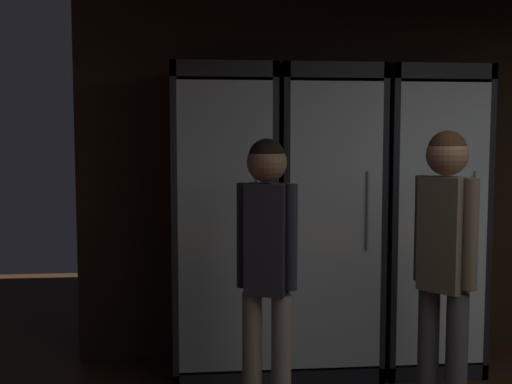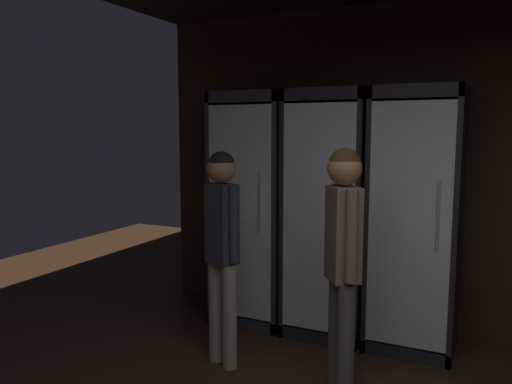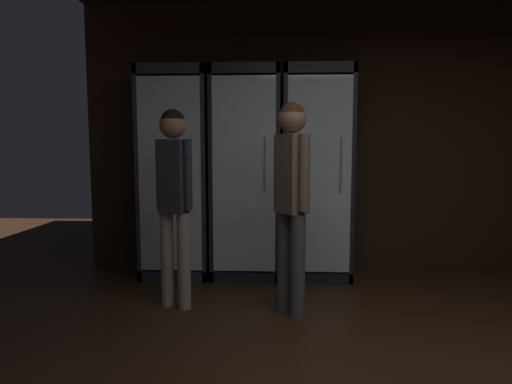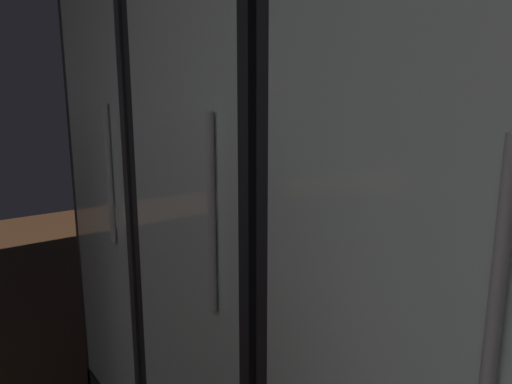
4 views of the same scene
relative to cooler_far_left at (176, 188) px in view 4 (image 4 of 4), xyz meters
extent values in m
cube|color=#2B2B30|center=(0.00, 0.24, 0.02)|extent=(0.67, 0.04, 2.07)
cube|color=#2B2B30|center=(-0.32, -0.04, 0.02)|extent=(0.04, 0.61, 2.07)
cube|color=#2B2B30|center=(0.31, -0.04, 0.02)|extent=(0.04, 0.61, 2.07)
cube|color=white|center=(0.00, 0.21, 0.02)|extent=(0.59, 0.02, 1.83)
cube|color=silver|center=(0.00, -0.34, 0.02)|extent=(0.59, 0.02, 1.83)
cylinder|color=#B2B2B7|center=(0.20, -0.36, 0.13)|extent=(0.02, 0.02, 0.50)
cube|color=silver|center=(0.00, -0.04, -0.89)|extent=(0.57, 0.53, 0.02)
cylinder|color=brown|center=(-0.19, -0.08, -0.77)|extent=(0.07, 0.07, 0.24)
cylinder|color=brown|center=(-0.19, -0.08, -0.61)|extent=(0.02, 0.02, 0.09)
cylinder|color=#B2332D|center=(-0.19, -0.08, -0.79)|extent=(0.08, 0.08, 0.09)
cylinder|color=gray|center=(-0.01, -0.06, -0.77)|extent=(0.07, 0.07, 0.23)
cylinder|color=gray|center=(-0.01, -0.06, -0.62)|extent=(0.02, 0.02, 0.07)
cylinder|color=#B2332D|center=(-0.01, -0.06, -0.76)|extent=(0.07, 0.07, 0.06)
cylinder|color=black|center=(0.19, -0.07, -0.79)|extent=(0.07, 0.07, 0.19)
cylinder|color=black|center=(0.19, -0.07, -0.65)|extent=(0.02, 0.02, 0.10)
cylinder|color=#2D2D33|center=(0.19, -0.07, -0.79)|extent=(0.08, 0.08, 0.07)
cube|color=silver|center=(0.00, -0.04, -0.44)|extent=(0.57, 0.53, 0.02)
cylinder|color=brown|center=(-0.21, -0.03, -0.33)|extent=(0.07, 0.07, 0.20)
cylinder|color=brown|center=(-0.21, -0.03, -0.20)|extent=(0.03, 0.03, 0.06)
cylinder|color=#2D2D33|center=(-0.21, -0.03, -0.33)|extent=(0.07, 0.07, 0.05)
cylinder|color=black|center=(-0.06, -0.07, -0.32)|extent=(0.07, 0.07, 0.23)
cylinder|color=black|center=(-0.06, -0.07, -0.15)|extent=(0.02, 0.02, 0.09)
cylinder|color=white|center=(-0.06, -0.07, -0.35)|extent=(0.07, 0.07, 0.07)
cylinder|color=gray|center=(0.08, 0.00, -0.31)|extent=(0.07, 0.07, 0.24)
cylinder|color=gray|center=(0.08, 0.00, -0.16)|extent=(0.03, 0.03, 0.07)
cylinder|color=#2D2D33|center=(0.08, 0.00, -0.31)|extent=(0.07, 0.07, 0.09)
cylinder|color=#9EAD99|center=(0.22, -0.04, -0.32)|extent=(0.07, 0.07, 0.23)
cylinder|color=#9EAD99|center=(0.22, -0.04, -0.16)|extent=(0.03, 0.03, 0.08)
cylinder|color=#B2332D|center=(0.22, -0.04, -0.33)|extent=(0.08, 0.08, 0.09)
cube|color=silver|center=(0.00, -0.04, 0.02)|extent=(0.57, 0.53, 0.02)
cylinder|color=black|center=(-0.19, -0.01, 0.12)|extent=(0.07, 0.07, 0.19)
cylinder|color=black|center=(-0.19, -0.01, 0.26)|extent=(0.02, 0.02, 0.09)
cylinder|color=white|center=(-0.19, -0.01, 0.10)|extent=(0.07, 0.07, 0.06)
cylinder|color=#9EAD99|center=(-0.01, -0.09, 0.12)|extent=(0.07, 0.07, 0.20)
cylinder|color=#9EAD99|center=(-0.01, -0.09, 0.27)|extent=(0.02, 0.02, 0.10)
cylinder|color=beige|center=(-0.01, -0.09, 0.10)|extent=(0.07, 0.07, 0.06)
cylinder|color=#194723|center=(0.19, -0.01, 0.12)|extent=(0.08, 0.08, 0.19)
cylinder|color=#194723|center=(0.19, -0.01, 0.27)|extent=(0.02, 0.02, 0.10)
cylinder|color=tan|center=(0.19, -0.01, 0.11)|extent=(0.08, 0.08, 0.06)
cube|color=silver|center=(0.00, -0.04, 0.47)|extent=(0.57, 0.53, 0.02)
cylinder|color=gray|center=(-0.21, -0.02, 0.58)|extent=(0.06, 0.06, 0.20)
cylinder|color=gray|center=(-0.21, -0.02, 0.71)|extent=(0.02, 0.02, 0.06)
cylinder|color=#2D2D33|center=(-0.21, -0.02, 0.58)|extent=(0.07, 0.07, 0.06)
cylinder|color=gray|center=(-0.07, -0.02, 0.58)|extent=(0.06, 0.06, 0.20)
cylinder|color=gray|center=(-0.07, -0.02, 0.72)|extent=(0.02, 0.02, 0.08)
cylinder|color=tan|center=(-0.07, -0.02, 0.59)|extent=(0.06, 0.06, 0.07)
cylinder|color=brown|center=(0.07, -0.02, 0.58)|extent=(0.07, 0.07, 0.20)
cylinder|color=brown|center=(0.07, -0.02, 0.73)|extent=(0.02, 0.02, 0.09)
cylinder|color=#2D2D33|center=(0.07, -0.02, 0.59)|extent=(0.07, 0.07, 0.08)
cylinder|color=gray|center=(0.21, -0.06, 0.59)|extent=(0.08, 0.08, 0.21)
cylinder|color=gray|center=(0.21, -0.06, 0.74)|extent=(0.03, 0.03, 0.09)
cylinder|color=beige|center=(0.21, -0.06, 0.56)|extent=(0.08, 0.08, 0.05)
cube|color=black|center=(0.70, 0.24, 0.02)|extent=(0.67, 0.04, 2.07)
cube|color=black|center=(0.38, -0.04, 0.02)|extent=(0.04, 0.61, 2.07)
cube|color=black|center=(1.02, -0.04, 0.02)|extent=(0.04, 0.61, 2.07)
cube|color=white|center=(0.70, 0.21, 0.02)|extent=(0.59, 0.02, 1.83)
cube|color=silver|center=(0.70, -0.34, 0.02)|extent=(0.59, 0.02, 1.83)
cylinder|color=#B2B2B7|center=(0.90, -0.36, 0.13)|extent=(0.02, 0.02, 0.50)
cube|color=silver|center=(0.70, -0.04, -0.29)|extent=(0.57, 0.53, 0.02)
cylinder|color=#336B38|center=(0.56, -0.04, -0.17)|extent=(0.07, 0.07, 0.21)
cylinder|color=#336B38|center=(0.56, -0.04, -0.03)|extent=(0.03, 0.03, 0.08)
cylinder|color=tan|center=(0.56, -0.04, -0.20)|extent=(0.08, 0.08, 0.07)
cylinder|color=brown|center=(0.84, 0.00, -0.19)|extent=(0.07, 0.07, 0.18)
cylinder|color=brown|center=(0.84, 0.00, -0.06)|extent=(0.03, 0.03, 0.07)
cylinder|color=beige|center=(0.84, 0.00, -0.20)|extent=(0.08, 0.08, 0.07)
cube|color=silver|center=(0.70, -0.04, 0.32)|extent=(0.57, 0.53, 0.02)
cylinder|color=#194723|center=(0.56, -0.07, 0.42)|extent=(0.08, 0.08, 0.19)
cylinder|color=#194723|center=(0.56, -0.07, 0.57)|extent=(0.03, 0.03, 0.09)
cylinder|color=#2D2D33|center=(0.56, -0.07, 0.41)|extent=(0.08, 0.08, 0.07)
cylinder|color=black|center=(0.84, -0.09, 0.44)|extent=(0.07, 0.07, 0.22)
cylinder|color=black|center=(0.84, -0.09, 0.60)|extent=(0.02, 0.02, 0.09)
cylinder|color=#B2332D|center=(0.84, -0.09, 0.43)|extent=(0.07, 0.07, 0.06)
cube|color=black|center=(1.09, -0.04, 0.02)|extent=(0.04, 0.61, 2.07)
cube|color=silver|center=(1.40, -0.34, 0.02)|extent=(0.59, 0.02, 1.83)
cylinder|color=#B2B2B7|center=(1.60, -0.36, 0.13)|extent=(0.02, 0.02, 0.50)
cylinder|color=brown|center=(1.19, -0.04, -0.18)|extent=(0.02, 0.02, 0.06)
cylinder|color=#194723|center=(1.34, 0.00, -0.18)|extent=(0.02, 0.02, 0.07)
cube|color=silver|center=(1.40, -0.04, 0.02)|extent=(0.57, 0.53, 0.02)
cylinder|color=brown|center=(1.21, -0.01, 0.14)|extent=(0.08, 0.08, 0.22)
cylinder|color=brown|center=(1.21, -0.01, 0.28)|extent=(0.03, 0.03, 0.07)
cylinder|color=#B2332D|center=(1.21, -0.01, 0.15)|extent=(0.08, 0.08, 0.07)
cylinder|color=black|center=(1.40, -0.08, 0.14)|extent=(0.06, 0.06, 0.23)
cylinder|color=black|center=(1.40, -0.08, 0.29)|extent=(0.02, 0.02, 0.08)
cylinder|color=beige|center=(1.40, -0.08, 0.13)|extent=(0.06, 0.06, 0.06)
cube|color=silver|center=(1.40, -0.04, 0.47)|extent=(0.57, 0.53, 0.02)
cylinder|color=brown|center=(1.19, -0.08, 0.59)|extent=(0.08, 0.08, 0.23)
cylinder|color=white|center=(1.19, -0.08, 0.59)|extent=(0.08, 0.08, 0.09)
cylinder|color=brown|center=(1.32, 0.00, 0.59)|extent=(0.06, 0.06, 0.22)
cylinder|color=tan|center=(1.32, 0.00, 0.59)|extent=(0.07, 0.07, 0.07)
camera|label=1|loc=(-0.16, -4.13, 0.57)|focal=43.06mm
camera|label=2|loc=(1.96, -4.09, 0.73)|focal=35.21mm
camera|label=3|loc=(0.98, -4.34, 0.28)|focal=30.08mm
camera|label=4|loc=(1.89, -0.95, 0.43)|focal=34.16mm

